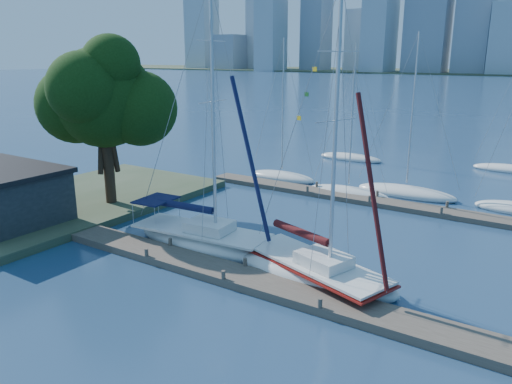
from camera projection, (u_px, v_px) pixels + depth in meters
The scene contains 12 objects.
ground at pixel (235, 280), 24.17m from camera, with size 700.00×700.00×0.00m, color #18364F.
near_dock at pixel (235, 276), 24.12m from camera, with size 26.00×2.00×0.40m, color #483F34.
far_dock at pixel (386, 203), 35.96m from camera, with size 30.00×1.80×0.36m, color #483F34.
shore at pixel (65, 204), 35.52m from camera, with size 12.00×22.00×0.50m, color #38472D.
tree at pixel (103, 95), 33.15m from camera, with size 9.07×8.26×11.84m.
sailboat_navy at pixel (201, 227), 28.08m from camera, with size 8.88×3.56×14.68m.
sailboat_maroon at pixel (315, 259), 23.80m from camera, with size 8.85×5.23×13.98m.
bg_boat_0 at pixel (282, 176), 43.62m from camera, with size 6.41×2.54×12.21m.
bg_boat_1 at pixel (348, 192), 38.77m from camera, with size 6.73×2.89×10.04m.
bg_boat_2 at pixel (406, 192), 38.54m from camera, with size 7.78×2.65×12.51m.
bg_boat_6 at pixel (351, 158), 51.76m from camera, with size 6.91×3.02×11.99m.
bg_boat_7 at pixel (512, 169), 46.43m from camera, with size 6.89×2.66×11.93m.
Camera 1 is at (13.04, -17.97, 10.51)m, focal length 35.00 mm.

